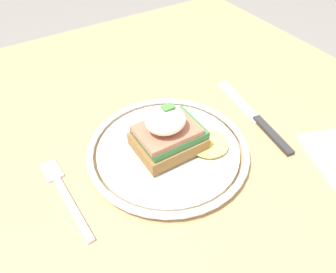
# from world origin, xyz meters

# --- Properties ---
(dining_table) EXTENTS (0.84, 0.88, 0.76)m
(dining_table) POSITION_xyz_m (0.00, 0.00, 0.63)
(dining_table) COLOR tan
(dining_table) RESTS_ON ground_plane
(plate) EXTENTS (0.24, 0.24, 0.02)m
(plate) POSITION_xyz_m (-0.02, -0.02, 0.76)
(plate) COLOR silver
(plate) RESTS_ON dining_table
(sandwich) EXTENTS (0.13, 0.09, 0.07)m
(sandwich) POSITION_xyz_m (-0.02, -0.02, 0.80)
(sandwich) COLOR olive
(sandwich) RESTS_ON plate
(fork) EXTENTS (0.02, 0.15, 0.00)m
(fork) POSITION_xyz_m (-0.17, -0.01, 0.76)
(fork) COLOR silver
(fork) RESTS_ON dining_table
(knife) EXTENTS (0.05, 0.20, 0.01)m
(knife) POSITION_xyz_m (0.14, -0.04, 0.76)
(knife) COLOR #2D2D2D
(knife) RESTS_ON dining_table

